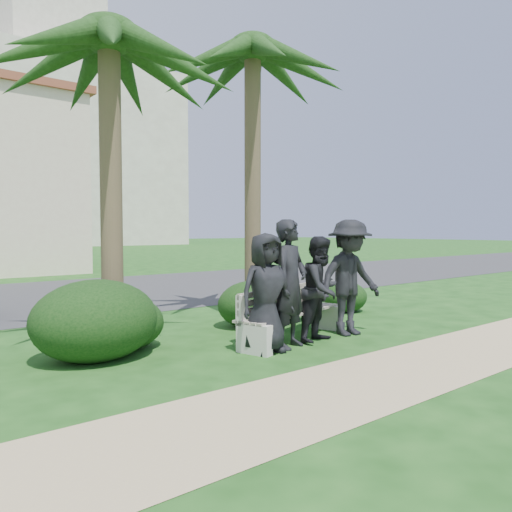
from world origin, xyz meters
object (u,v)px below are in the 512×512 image
object	(u,v)px
man_a	(266,293)
man_c	(321,289)
man_b	(290,284)
man_d	(350,278)
palm_left	(109,39)
park_bench	(293,317)
palm_right	(253,52)

from	to	relation	value
man_a	man_c	xyz separation A→B (m)	(1.12, -0.01, -0.03)
man_b	man_d	size ratio (longest dim) A/B	0.99
man_d	palm_left	bearing A→B (deg)	159.78
park_bench	palm_left	distance (m)	4.94
man_c	man_d	distance (m)	0.71
man_b	palm_right	distance (m)	4.91
palm_right	man_d	bearing A→B (deg)	-84.47
park_bench	man_a	xyz separation A→B (m)	(-0.84, -0.34, 0.48)
man_a	palm_left	distance (m)	4.30
park_bench	man_c	distance (m)	0.63
man_a	man_b	size ratio (longest dim) A/B	0.90
man_a	man_b	bearing A→B (deg)	5.67
palm_right	man_b	bearing A→B (deg)	-116.25
man_a	park_bench	bearing A→B (deg)	28.93
park_bench	palm_left	world-z (taller)	palm_left
man_d	palm_right	world-z (taller)	palm_right
palm_left	park_bench	bearing A→B (deg)	-30.22
man_b	palm_left	size ratio (longest dim) A/B	0.35
park_bench	man_c	world-z (taller)	man_c
man_a	palm_left	xyz separation A→B (m)	(-1.52, 1.71, 3.63)
palm_right	park_bench	bearing A→B (deg)	-111.21
man_c	palm_right	distance (m)	4.91
man_a	palm_right	xyz separation A→B (m)	(1.59, 2.28, 4.29)
palm_left	man_c	bearing A→B (deg)	-33.09
park_bench	man_d	size ratio (longest dim) A/B	1.28
man_b	palm_right	size ratio (longest dim) A/B	0.31
man_c	palm_right	size ratio (longest dim) A/B	0.27
man_d	park_bench	bearing A→B (deg)	168.62
park_bench	man_b	world-z (taller)	man_b
park_bench	man_c	xyz separation A→B (m)	(0.28, -0.34, 0.45)
palm_right	man_a	bearing A→B (deg)	-124.90
park_bench	man_a	bearing A→B (deg)	-173.12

